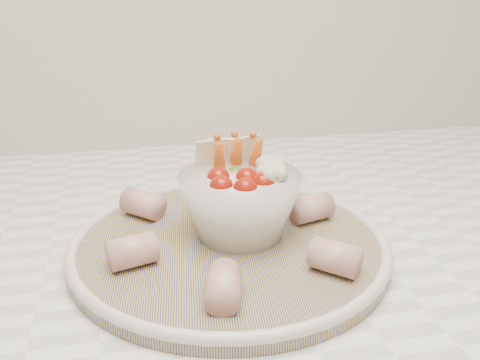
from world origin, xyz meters
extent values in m
cube|color=white|center=(0.00, 1.45, 0.90)|extent=(2.04, 0.62, 0.04)
cylinder|color=navy|center=(-0.04, 1.36, 0.93)|extent=(0.37, 0.37, 0.01)
torus|color=silver|center=(-0.04, 1.36, 0.94)|extent=(0.34, 0.34, 0.01)
sphere|color=maroon|center=(-0.05, 1.35, 1.00)|extent=(0.02, 0.02, 0.02)
sphere|color=maroon|center=(-0.03, 1.34, 1.00)|extent=(0.02, 0.02, 0.02)
sphere|color=maroon|center=(0.00, 1.35, 1.00)|extent=(0.02, 0.02, 0.02)
sphere|color=maroon|center=(-0.05, 1.38, 1.00)|extent=(0.02, 0.02, 0.02)
sphere|color=maroon|center=(-0.02, 1.37, 1.00)|extent=(0.02, 0.02, 0.02)
sphere|color=maroon|center=(0.00, 1.37, 1.00)|extent=(0.02, 0.02, 0.02)
sphere|color=#4B6622|center=(-0.02, 1.39, 1.00)|extent=(0.02, 0.02, 0.02)
cone|color=#C55312|center=(-0.04, 1.40, 1.01)|extent=(0.02, 0.04, 0.06)
cone|color=#C55312|center=(-0.02, 1.41, 1.01)|extent=(0.02, 0.04, 0.06)
cone|color=#C55312|center=(0.00, 1.40, 1.01)|extent=(0.02, 0.04, 0.06)
sphere|color=beige|center=(0.01, 1.38, 1.00)|extent=(0.03, 0.03, 0.03)
sphere|color=beige|center=(0.01, 1.36, 1.00)|extent=(0.03, 0.03, 0.03)
cube|color=beige|center=(-0.03, 1.42, 1.01)|extent=(0.04, 0.02, 0.04)
cube|color=beige|center=(-0.01, 1.42, 1.01)|extent=(0.04, 0.02, 0.04)
cube|color=beige|center=(-0.05, 1.42, 1.01)|extent=(0.04, 0.02, 0.04)
cylinder|color=#B35752|center=(0.06, 1.39, 0.95)|extent=(0.05, 0.04, 0.03)
cylinder|color=#B35752|center=(-0.01, 1.47, 0.95)|extent=(0.04, 0.05, 0.03)
cylinder|color=#B35752|center=(-0.12, 1.44, 0.95)|extent=(0.05, 0.05, 0.03)
cylinder|color=#B35752|center=(-0.14, 1.33, 0.95)|extent=(0.05, 0.04, 0.03)
cylinder|color=#B35752|center=(-0.06, 1.25, 0.95)|extent=(0.04, 0.05, 0.03)
cylinder|color=#B35752|center=(0.05, 1.28, 0.95)|extent=(0.05, 0.05, 0.03)
camera|label=1|loc=(-0.14, 0.87, 1.20)|focal=40.00mm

